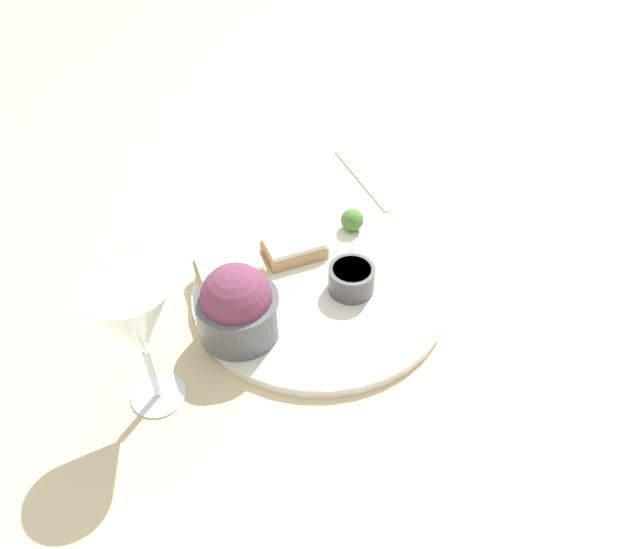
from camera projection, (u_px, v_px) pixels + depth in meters
ground_plane at (320, 293)px, 0.83m from camera, size 4.00×4.00×0.00m
dinner_plate at (320, 289)px, 0.82m from camera, size 0.33×0.33×0.01m
salad_bowl at (237, 306)px, 0.73m from camera, size 0.10×0.10×0.10m
sauce_ramekin at (352, 278)px, 0.80m from camera, size 0.06×0.06×0.04m
cheese_toast_near at (230, 268)px, 0.82m from camera, size 0.10×0.08×0.03m
cheese_toast_far at (294, 248)px, 0.85m from camera, size 0.09×0.08×0.03m
wine_glass at (136, 322)px, 0.62m from camera, size 0.09×0.09×0.18m
garnish at (352, 220)px, 0.89m from camera, size 0.03×0.03×0.03m
fork at (361, 179)px, 1.01m from camera, size 0.07×0.17×0.01m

